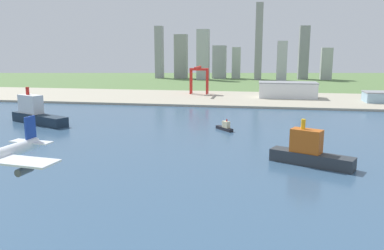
{
  "coord_description": "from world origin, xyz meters",
  "views": [
    {
      "loc": [
        38.2,
        11.18,
        61.72
      ],
      "look_at": [
        4.04,
        206.47,
        22.83
      ],
      "focal_mm": 36.62,
      "sensor_mm": 36.0,
      "label": 1
    }
  ],
  "objects_px": {
    "tugboat_small": "(225,127)",
    "port_crane_red": "(199,74)",
    "cargo_ship": "(36,113)",
    "warehouse_main": "(287,90)",
    "container_barge": "(309,152)"
  },
  "relations": [
    {
      "from": "tugboat_small",
      "to": "port_crane_red",
      "type": "xyz_separation_m",
      "value": [
        -54.08,
        215.38,
        26.16
      ]
    },
    {
      "from": "cargo_ship",
      "to": "warehouse_main",
      "type": "bearing_deg",
      "value": 42.14
    },
    {
      "from": "warehouse_main",
      "to": "port_crane_red",
      "type": "bearing_deg",
      "value": 170.98
    },
    {
      "from": "tugboat_small",
      "to": "warehouse_main",
      "type": "height_order",
      "value": "warehouse_main"
    },
    {
      "from": "tugboat_small",
      "to": "container_barge",
      "type": "height_order",
      "value": "container_barge"
    },
    {
      "from": "tugboat_small",
      "to": "port_crane_red",
      "type": "distance_m",
      "value": 223.61
    },
    {
      "from": "cargo_ship",
      "to": "container_barge",
      "type": "bearing_deg",
      "value": -21.68
    },
    {
      "from": "cargo_ship",
      "to": "warehouse_main",
      "type": "xyz_separation_m",
      "value": [
        216.3,
        195.71,
        3.47
      ]
    },
    {
      "from": "port_crane_red",
      "to": "tugboat_small",
      "type": "bearing_deg",
      "value": -75.9
    },
    {
      "from": "container_barge",
      "to": "warehouse_main",
      "type": "distance_m",
      "value": 279.53
    },
    {
      "from": "tugboat_small",
      "to": "container_barge",
      "type": "xyz_separation_m",
      "value": [
        52.68,
        -81.91,
        4.31
      ]
    },
    {
      "from": "container_barge",
      "to": "port_crane_red",
      "type": "xyz_separation_m",
      "value": [
        -106.76,
        297.29,
        21.86
      ]
    },
    {
      "from": "cargo_ship",
      "to": "container_barge",
      "type": "distance_m",
      "value": 226.62
    },
    {
      "from": "container_barge",
      "to": "warehouse_main",
      "type": "relative_size",
      "value": 0.63
    },
    {
      "from": "tugboat_small",
      "to": "cargo_ship",
      "type": "xyz_separation_m",
      "value": [
        -157.91,
        1.81,
        5.81
      ]
    }
  ]
}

